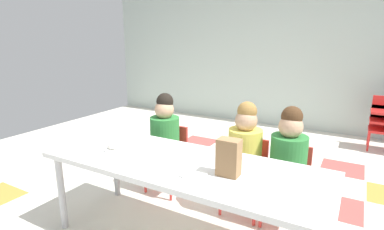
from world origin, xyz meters
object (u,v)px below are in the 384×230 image
Objects in this scene: seated_child_near_camera at (165,134)px; donut_powdered_on_plate at (115,146)px; paper_plate_center_table at (193,173)px; seated_child_far_right at (289,156)px; kid_chair_red_stack at (384,119)px; paper_plate_near_edge at (116,148)px; seated_child_middle_seat at (245,148)px; paper_bag_brown at (229,157)px; craft_table at (181,169)px.

donut_powdered_on_plate is (-0.02, -0.61, 0.07)m from seated_child_near_camera.
seated_child_far_right is at bearing 59.38° from paper_plate_center_table.
paper_plate_center_table is 1.67× the size of donut_powdered_on_plate.
donut_powdered_on_plate is at bearing -151.20° from seated_child_far_right.
paper_plate_near_edge is at bearing -121.99° from kid_chair_red_stack.
seated_child_middle_seat is 0.64m from paper_bag_brown.
paper_plate_center_table is at bearing -6.97° from donut_powdered_on_plate.
paper_plate_near_edge is (-0.88, 0.00, -0.11)m from paper_bag_brown.
paper_bag_brown reaches higher than paper_plate_near_edge.
paper_plate_center_table is (0.69, -0.08, 0.00)m from paper_plate_near_edge.
paper_bag_brown is at bearing -5.90° from craft_table.
paper_plate_center_table is at bearing -156.39° from paper_bag_brown.
donut_powdered_on_plate is at bearing -141.91° from seated_child_middle_seat.
seated_child_middle_seat is (0.23, 0.57, 0.00)m from craft_table.
seated_child_near_camera reaches higher than craft_table.
paper_plate_center_table is at bearing -37.45° from craft_table.
seated_child_far_right is at bearing 28.80° from donut_powdered_on_plate.
donut_powdered_on_plate is (-0.88, 0.00, -0.09)m from paper_bag_brown.
craft_table is 0.54m from donut_powdered_on_plate.
seated_child_far_right is at bearing 45.37° from craft_table.
seated_child_far_right is 5.10× the size of paper_plate_center_table.
paper_plate_near_edge is 0.02m from donut_powdered_on_plate.
seated_child_middle_seat and seated_child_far_right have the same top height.
craft_table is 0.80m from seated_child_far_right.
paper_bag_brown is 0.89m from paper_plate_near_edge.
paper_plate_near_edge is (-1.80, -2.89, 0.21)m from kid_chair_red_stack.
craft_table is 2.76× the size of kid_chair_red_stack.
craft_table is at bearing -134.63° from seated_child_far_right.
paper_plate_center_table is 0.70m from donut_powdered_on_plate.
paper_bag_brown is (0.86, -0.61, 0.16)m from seated_child_near_camera.
craft_table is at bearing 142.55° from paper_plate_center_table.
paper_plate_center_table is (0.67, -0.69, 0.05)m from seated_child_near_camera.
seated_child_near_camera is at bearing 134.24° from paper_plate_center_table.
paper_bag_brown is at bearing -79.66° from seated_child_middle_seat.
seated_child_middle_seat is at bearing 100.34° from paper_bag_brown.
kid_chair_red_stack is (1.03, 2.28, -0.16)m from seated_child_middle_seat.
seated_child_near_camera is 1.08m from seated_child_far_right.
seated_child_near_camera is at bearing -128.00° from kid_chair_red_stack.
paper_bag_brown reaches higher than donut_powdered_on_plate.
seated_child_far_right is at bearing -107.12° from kid_chair_red_stack.
seated_child_near_camera is 1.35× the size of kid_chair_red_stack.
seated_child_middle_seat reaches higher than kid_chair_red_stack.
seated_child_far_right is at bearing 70.23° from paper_bag_brown.
donut_powdered_on_plate is at bearing 173.03° from paper_plate_center_table.
seated_child_middle_seat is 0.98m from donut_powdered_on_plate.
seated_child_far_right reaches higher than paper_plate_near_edge.
kid_chair_red_stack is 3.05m from paper_bag_brown.
seated_child_near_camera is 1.00× the size of seated_child_middle_seat.
donut_powdered_on_plate reaches higher than craft_table.
kid_chair_red_stack is 3.41m from paper_plate_near_edge.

